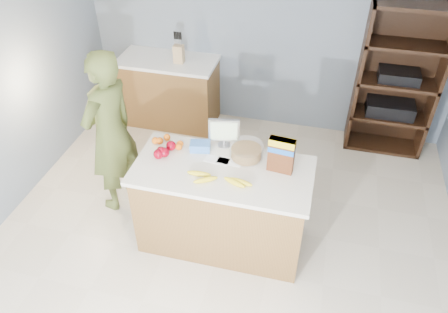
% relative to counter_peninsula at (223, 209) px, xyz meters
% --- Properties ---
extents(floor, '(4.50, 5.00, 0.02)m').
position_rel_counter_peninsula_xyz_m(floor, '(0.00, -0.30, -0.42)').
color(floor, beige).
rests_on(floor, ground).
extents(walls, '(4.52, 5.02, 2.51)m').
position_rel_counter_peninsula_xyz_m(walls, '(0.00, -0.30, 1.24)').
color(walls, slate).
rests_on(walls, ground).
extents(counter_peninsula, '(1.56, 0.76, 0.90)m').
position_rel_counter_peninsula_xyz_m(counter_peninsula, '(0.00, 0.00, 0.00)').
color(counter_peninsula, brown).
rests_on(counter_peninsula, ground).
extents(back_cabinet, '(1.24, 0.62, 0.90)m').
position_rel_counter_peninsula_xyz_m(back_cabinet, '(-1.20, 1.90, 0.04)').
color(back_cabinet, brown).
rests_on(back_cabinet, ground).
extents(shelving_unit, '(0.90, 0.40, 1.80)m').
position_rel_counter_peninsula_xyz_m(shelving_unit, '(1.55, 2.05, 0.45)').
color(shelving_unit, black).
rests_on(shelving_unit, ground).
extents(person, '(0.58, 0.72, 1.73)m').
position_rel_counter_peninsula_xyz_m(person, '(-1.20, 0.29, 0.45)').
color(person, '#4A5525').
rests_on(person, ground).
extents(knife_block, '(0.12, 0.10, 0.31)m').
position_rel_counter_peninsula_xyz_m(knife_block, '(-1.03, 1.86, 0.60)').
color(knife_block, tan).
rests_on(knife_block, back_cabinet).
extents(envelopes, '(0.34, 0.14, 0.00)m').
position_rel_counter_peninsula_xyz_m(envelopes, '(-0.02, 0.11, 0.49)').
color(envelopes, white).
rests_on(envelopes, counter_peninsula).
extents(bananas, '(0.58, 0.17, 0.05)m').
position_rel_counter_peninsula_xyz_m(bananas, '(0.02, -0.16, 0.51)').
color(bananas, yellow).
rests_on(bananas, counter_peninsula).
extents(apples, '(0.16, 0.23, 0.09)m').
position_rel_counter_peninsula_xyz_m(apples, '(-0.56, 0.06, 0.53)').
color(apples, maroon).
rests_on(apples, counter_peninsula).
extents(oranges, '(0.31, 0.18, 0.06)m').
position_rel_counter_peninsula_xyz_m(oranges, '(-0.57, 0.22, 0.52)').
color(oranges, orange).
rests_on(oranges, counter_peninsula).
extents(blue_carton, '(0.20, 0.15, 0.08)m').
position_rel_counter_peninsula_xyz_m(blue_carton, '(-0.27, 0.22, 0.52)').
color(blue_carton, blue).
rests_on(blue_carton, counter_peninsula).
extents(salad_bowl, '(0.30, 0.30, 0.13)m').
position_rel_counter_peninsula_xyz_m(salad_bowl, '(0.16, 0.22, 0.54)').
color(salad_bowl, '#267219').
rests_on(salad_bowl, counter_peninsula).
extents(tv, '(0.28, 0.12, 0.28)m').
position_rel_counter_peninsula_xyz_m(tv, '(-0.07, 0.33, 0.64)').
color(tv, silver).
rests_on(tv, counter_peninsula).
extents(cereal_box, '(0.23, 0.10, 0.33)m').
position_rel_counter_peninsula_xyz_m(cereal_box, '(0.48, 0.10, 0.67)').
color(cereal_box, '#592B14').
rests_on(cereal_box, counter_peninsula).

